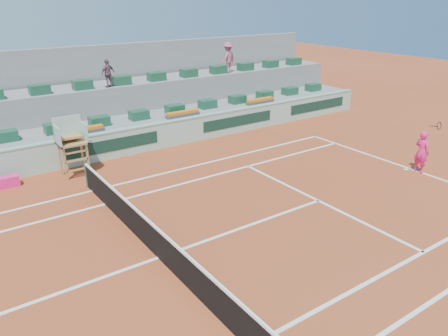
{
  "coord_description": "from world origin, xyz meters",
  "views": [
    {
      "loc": [
        -4.47,
        -9.66,
        6.91
      ],
      "look_at": [
        4.0,
        2.5,
        1.0
      ],
      "focal_mm": 35.0,
      "sensor_mm": 36.0,
      "label": 1
    }
  ],
  "objects": [
    {
      "name": "ground",
      "position": [
        0.0,
        0.0,
        0.0
      ],
      "size": [
        90.0,
        90.0,
        0.0
      ],
      "primitive_type": "plane",
      "color": "#923A1C",
      "rests_on": "ground"
    },
    {
      "name": "seating_tier_lower",
      "position": [
        0.0,
        10.7,
        0.6
      ],
      "size": [
        36.0,
        4.0,
        1.2
      ],
      "primitive_type": "cube",
      "color": "gray",
      "rests_on": "ground"
    },
    {
      "name": "seating_tier_upper",
      "position": [
        0.0,
        12.3,
        1.3
      ],
      "size": [
        36.0,
        2.4,
        2.6
      ],
      "primitive_type": "cube",
      "color": "gray",
      "rests_on": "ground"
    },
    {
      "name": "stadium_back_wall",
      "position": [
        0.0,
        13.9,
        2.2
      ],
      "size": [
        36.0,
        0.4,
        4.4
      ],
      "primitive_type": "cube",
      "color": "gray",
      "rests_on": "ground"
    },
    {
      "name": "player_bag",
      "position": [
        -2.58,
        7.72,
        0.21
      ],
      "size": [
        0.95,
        0.42,
        0.42
      ],
      "primitive_type": "cube",
      "color": "#FF217F",
      "rests_on": "ground"
    },
    {
      "name": "spectator_mid",
      "position": [
        3.23,
        11.42,
        3.29
      ],
      "size": [
        0.88,
        0.6,
        1.38
      ],
      "primitive_type": "imported",
      "rotation": [
        0.0,
        0.0,
        3.5
      ],
      "color": "#6D4958",
      "rests_on": "seating_tier_upper"
    },
    {
      "name": "spectator_right",
      "position": [
        10.57,
        11.54,
        3.48
      ],
      "size": [
        1.3,
        1.02,
        1.76
      ],
      "primitive_type": "imported",
      "rotation": [
        0.0,
        0.0,
        3.51
      ],
      "color": "#A75367",
      "rests_on": "seating_tier_upper"
    },
    {
      "name": "court_lines",
      "position": [
        0.0,
        0.0,
        0.01
      ],
      "size": [
        23.89,
        11.09,
        0.01
      ],
      "color": "white",
      "rests_on": "ground"
    },
    {
      "name": "tennis_net",
      "position": [
        0.0,
        0.0,
        0.53
      ],
      "size": [
        0.1,
        11.97,
        1.1
      ],
      "color": "black",
      "rests_on": "ground"
    },
    {
      "name": "advertising_hoarding",
      "position": [
        0.02,
        8.5,
        0.63
      ],
      "size": [
        36.0,
        0.34,
        1.26
      ],
      "color": "#9AC2AF",
      "rests_on": "ground"
    },
    {
      "name": "umpire_chair",
      "position": [
        0.0,
        7.5,
        1.54
      ],
      "size": [
        1.1,
        0.9,
        2.4
      ],
      "color": "#9D6F3B",
      "rests_on": "ground"
    },
    {
      "name": "seat_row_lower",
      "position": [
        0.0,
        9.8,
        1.42
      ],
      "size": [
        32.9,
        0.6,
        0.44
      ],
      "color": "#184A31",
      "rests_on": "seating_tier_lower"
    },
    {
      "name": "seat_row_upper",
      "position": [
        0.0,
        11.7,
        2.82
      ],
      "size": [
        32.9,
        0.6,
        0.44
      ],
      "color": "#184A31",
      "rests_on": "seating_tier_upper"
    },
    {
      "name": "flower_planters",
      "position": [
        -1.5,
        9.0,
        1.33
      ],
      "size": [
        26.8,
        0.36,
        0.28
      ],
      "color": "#454545",
      "rests_on": "seating_tier_lower"
    },
    {
      "name": "tennis_player",
      "position": [
        11.88,
        -0.44,
        0.89
      ],
      "size": [
        0.49,
        0.91,
        2.28
      ],
      "color": "#FF217F",
      "rests_on": "ground"
    }
  ]
}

